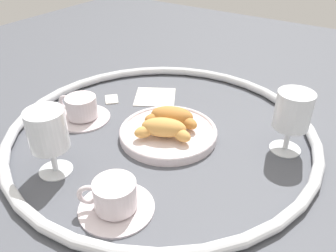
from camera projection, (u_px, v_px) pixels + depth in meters
name	position (u px, v px, depth m)	size (l,w,h in m)	color
ground_plane	(162.00, 134.00, 0.82)	(2.20, 2.20, 0.00)	#4C4F56
table_chrome_rim	(162.00, 130.00, 0.82)	(0.72, 0.72, 0.02)	silver
pastry_plate	(168.00, 133.00, 0.81)	(0.23, 0.23, 0.02)	silver
croissant_large	(172.00, 117.00, 0.81)	(0.13, 0.09, 0.04)	#BC7A38
croissant_small	(164.00, 129.00, 0.77)	(0.13, 0.10, 0.04)	#D6994C
coffee_cup_near	(82.00, 110.00, 0.87)	(0.14, 0.14, 0.06)	silver
coffee_cup_far	(115.00, 198.00, 0.61)	(0.14, 0.14, 0.06)	silver
juice_glass_left	(293.00, 113.00, 0.72)	(0.08, 0.08, 0.14)	white
juice_glass_right	(48.00, 133.00, 0.66)	(0.08, 0.08, 0.14)	white
sugar_packet	(112.00, 99.00, 0.97)	(0.05, 0.03, 0.01)	white
folded_napkin	(155.00, 96.00, 0.98)	(0.11, 0.11, 0.01)	silver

